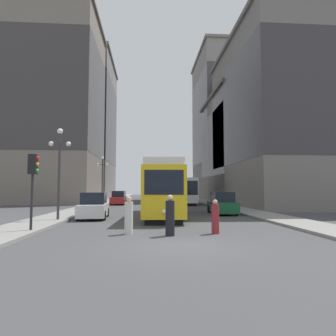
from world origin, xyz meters
name	(u,v)px	position (x,y,z in m)	size (l,w,h in m)	color
ground_plane	(181,246)	(0.00, 0.00, 0.00)	(200.00, 200.00, 0.00)	#424244
sidewalk_left	(109,201)	(-7.64, 40.00, 0.07)	(2.71, 120.00, 0.15)	gray
sidewalk_right	(198,201)	(7.64, 40.00, 0.07)	(2.71, 120.00, 0.15)	gray
streetcar	(163,189)	(0.01, 12.02, 2.10)	(3.22, 12.87, 3.89)	black
transit_bus	(182,190)	(3.66, 30.13, 1.95)	(2.70, 11.61, 3.45)	black
parked_car_left_near	(94,206)	(-4.98, 10.46, 0.84)	(2.07, 4.44, 1.82)	black
parked_car_left_mid	(119,198)	(-4.98, 28.85, 0.84)	(1.98, 4.61, 1.82)	black
parked_car_right_far	(222,204)	(4.98, 13.41, 0.84)	(2.07, 4.79, 1.82)	black
pedestrian_crossing_near	(129,216)	(-2.08, 3.01, 0.80)	(0.39, 0.39, 1.73)	beige
pedestrian_crossing_far	(215,218)	(1.93, 2.88, 0.73)	(0.35, 0.35, 1.58)	maroon
pedestrian_on_sidewalk	(170,217)	(-0.22, 2.40, 0.84)	(0.40, 0.40, 1.81)	black
traffic_light_near_left	(33,172)	(-6.66, 3.65, 2.89)	(0.47, 0.36, 3.57)	#232328
lamp_post_left_near	(59,160)	(-6.88, 8.53, 3.95)	(1.41, 0.36, 5.83)	#333338
lamp_post_left_far	(102,173)	(-6.88, 26.85, 4.07)	(1.41, 0.36, 6.03)	#333338
building_left_corner	(55,106)	(-15.57, 34.96, 14.80)	(13.75, 15.15, 28.71)	slate
building_left_midblock	(78,127)	(-16.16, 53.41, 15.58)	(14.94, 19.00, 30.23)	slate
building_right_corner	(282,120)	(15.54, 24.22, 10.71)	(13.71, 20.26, 20.83)	slate
building_right_midblock	(255,148)	(16.24, 35.37, 8.75)	(15.10, 16.42, 17.04)	slate
building_right_far	(237,125)	(16.72, 46.05, 14.88)	(16.06, 17.08, 28.87)	gray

